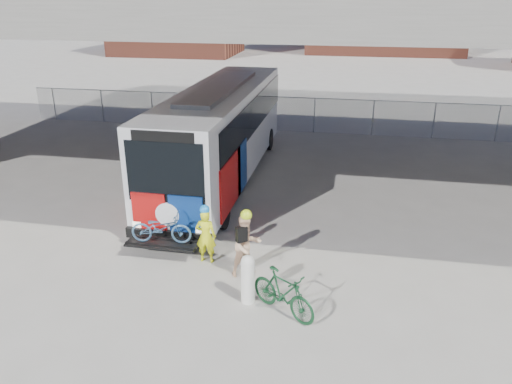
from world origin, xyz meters
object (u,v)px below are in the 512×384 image
(bus, at_px, (221,126))
(bollard, at_px, (248,277))
(cyclist_hivis, at_px, (206,235))
(cyclist_tan, at_px, (246,244))
(bike_parked, at_px, (283,293))

(bus, height_order, bollard, bus)
(cyclist_hivis, bearing_deg, cyclist_tan, 158.00)
(bollard, relative_size, cyclist_tan, 0.67)
(bollard, height_order, cyclist_tan, cyclist_tan)
(cyclist_tan, bearing_deg, cyclist_hivis, 121.49)
(cyclist_tan, distance_m, bike_parked, 1.98)
(bollard, distance_m, cyclist_tan, 1.27)
(bus, relative_size, cyclist_tan, 6.96)
(bus, height_order, cyclist_tan, bus)
(bollard, height_order, cyclist_hivis, cyclist_hivis)
(bollard, xyz_separation_m, cyclist_hivis, (-1.52, 1.68, 0.14))
(bus, bearing_deg, bike_parked, -66.76)
(bollard, bearing_deg, cyclist_tan, 103.42)
(bus, xyz_separation_m, bollard, (2.77, -8.22, -1.44))
(bollard, bearing_deg, bus, 108.66)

